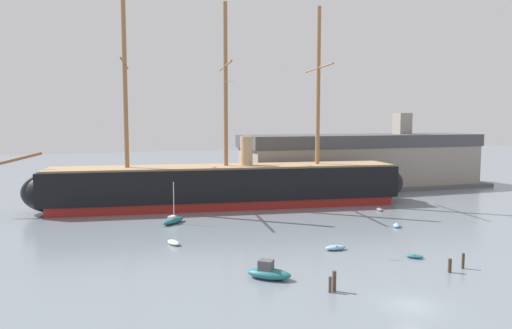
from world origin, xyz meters
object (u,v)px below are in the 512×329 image
object	(u,v)px
sailboat_distant_centre	(224,190)
dockside_warehouse_right	(362,161)
motorboat_foreground_left	(268,272)
dinghy_near_centre	(335,248)
seagull_in_flight	(229,82)
dinghy_far_left	(92,206)
dinghy_mid_left	(173,242)
dinghy_alongside_stern	(379,209)
dinghy_far_right	(379,193)
mooring_piling_left_pair	(450,266)
mooring_piling_right_pair	(463,261)
dinghy_foreground_right	(415,256)
tall_ship	(226,185)
mooring_piling_nearest	(334,281)
sailboat_alongside_bow	(173,220)
mooring_piling_midwater	(330,285)
dinghy_mid_right	(396,225)

from	to	relation	value
sailboat_distant_centre	dockside_warehouse_right	distance (m)	31.95
motorboat_foreground_left	dinghy_near_centre	bearing A→B (deg)	32.79
dockside_warehouse_right	seagull_in_flight	xyz separation A→B (m)	(-40.88, -37.19, 13.94)
motorboat_foreground_left	dinghy_far_left	size ratio (longest dim) A/B	1.72
dinghy_mid_left	dinghy_alongside_stern	distance (m)	38.01
dinghy_mid_left	dinghy_far_left	xyz separation A→B (m)	(-9.99, 29.00, 0.03)
dinghy_far_right	mooring_piling_left_pair	bearing A→B (deg)	-114.93
dinghy_far_left	dinghy_far_right	bearing A→B (deg)	-3.67
dinghy_alongside_stern	mooring_piling_right_pair	world-z (taller)	mooring_piling_right_pair
dinghy_near_centre	seagull_in_flight	distance (m)	23.60
dinghy_foreground_right	mooring_piling_left_pair	size ratio (longest dim) A/B	1.36
mooring_piling_left_pair	mooring_piling_right_pair	distance (m)	2.27
dinghy_mid_left	seagull_in_flight	xyz separation A→B (m)	(6.75, -1.53, 19.67)
tall_ship	dinghy_mid_left	distance (m)	26.40
dinghy_mid_left	mooring_piling_nearest	world-z (taller)	mooring_piling_nearest
dinghy_mid_left	dinghy_far_left	distance (m)	30.67
dinghy_mid_left	sailboat_distant_centre	size ratio (longest dim) A/B	0.39
dinghy_alongside_stern	sailboat_distant_centre	xyz separation A→B (m)	(-20.10, 27.69, 0.34)
dinghy_far_right	dockside_warehouse_right	size ratio (longest dim) A/B	0.05
dinghy_foreground_right	dinghy_alongside_stern	world-z (taller)	dinghy_alongside_stern
mooring_piling_nearest	mooring_piling_left_pair	bearing A→B (deg)	4.49
motorboat_foreground_left	sailboat_alongside_bow	world-z (taller)	sailboat_alongside_bow
seagull_in_flight	motorboat_foreground_left	bearing A→B (deg)	-89.34
mooring_piling_nearest	sailboat_alongside_bow	bearing A→B (deg)	106.65
mooring_piling_right_pair	dockside_warehouse_right	bearing A→B (deg)	69.37
sailboat_alongside_bow	mooring_piling_midwater	bearing A→B (deg)	-74.18
sailboat_distant_centre	motorboat_foreground_left	bearing A→B (deg)	-99.84
dinghy_foreground_right	dinghy_mid_left	world-z (taller)	dinghy_mid_left
mooring_piling_right_pair	dockside_warehouse_right	world-z (taller)	dockside_warehouse_right
dinghy_far_right	sailboat_distant_centre	distance (m)	32.31
motorboat_foreground_left	mooring_piling_right_pair	xyz separation A→B (m)	(20.23, -3.32, 0.16)
dinghy_mid_right	mooring_piling_left_pair	distance (m)	20.30
tall_ship	mooring_piling_nearest	bearing A→B (deg)	-91.72
mooring_piling_midwater	dockside_warehouse_right	distance (m)	67.35
dinghy_mid_right	dinghy_alongside_stern	xyz separation A→B (m)	(4.46, 11.28, -0.03)
sailboat_alongside_bow	mooring_piling_nearest	distance (m)	33.83
mooring_piling_nearest	dinghy_alongside_stern	bearing A→B (deg)	51.48
dinghy_far_right	sailboat_distant_centre	bearing A→B (deg)	155.82
dinghy_far_right	mooring_piling_nearest	size ratio (longest dim) A/B	1.64
dinghy_foreground_right	sailboat_distant_centre	xyz separation A→B (m)	(-8.41, 52.79, 0.35)
dinghy_far_right	mooring_piling_left_pair	xyz separation A→B (m)	(-20.82, -44.80, 0.37)
motorboat_foreground_left	dinghy_near_centre	xyz separation A→B (m)	(10.96, 7.06, -0.35)
dinghy_near_centre	dinghy_mid_left	world-z (taller)	dinghy_near_centre
dinghy_foreground_right	sailboat_alongside_bow	bearing A→B (deg)	131.40
motorboat_foreground_left	dinghy_mid_left	bearing A→B (deg)	114.09
dinghy_foreground_right	dockside_warehouse_right	distance (m)	55.12
motorboat_foreground_left	dinghy_alongside_stern	bearing A→B (deg)	41.86
mooring_piling_midwater	seagull_in_flight	size ratio (longest dim) A/B	1.18
motorboat_foreground_left	dinghy_alongside_stern	world-z (taller)	motorboat_foreground_left
sailboat_distant_centre	seagull_in_flight	size ratio (longest dim) A/B	5.49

